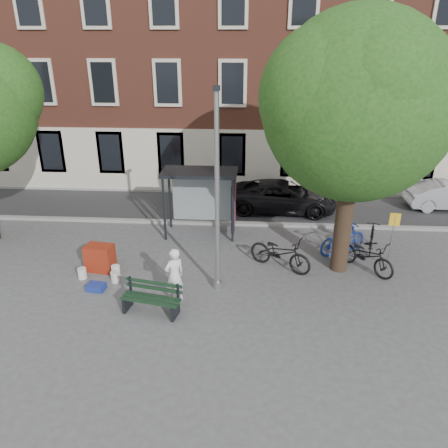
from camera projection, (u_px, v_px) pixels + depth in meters
name	position (u px, v px, depth m)	size (l,w,h in m)	color
ground	(218.00, 288.00, 13.75)	(90.00, 90.00, 0.00)	#4C4C4F
road	(230.00, 207.00, 20.16)	(40.00, 4.00, 0.01)	#28282B
curb_near	(227.00, 223.00, 18.31)	(40.00, 0.25, 0.12)	gray
curb_far	(232.00, 192.00, 21.97)	(40.00, 0.25, 0.12)	gray
building_row	(237.00, 42.00, 22.87)	(30.00, 8.00, 14.00)	brown
lamppost	(217.00, 205.00, 12.64)	(0.28, 0.35, 6.11)	#9EA0A3
tree_right	(359.00, 100.00, 12.54)	(5.76, 5.60, 8.20)	black
bus_shelter	(210.00, 188.00, 16.78)	(2.85, 1.45, 2.62)	#1E2328
painter	(175.00, 275.00, 12.75)	(0.63, 0.41, 1.73)	white
bench	(151.00, 300.00, 12.40)	(1.79, 0.89, 0.88)	#1E2328
bike_a	(280.00, 253.00, 14.67)	(0.79, 2.26, 1.19)	black
bike_b	(343.00, 239.00, 15.68)	(0.55, 1.96, 1.18)	navy
bike_c	(366.00, 255.00, 14.55)	(0.75, 2.15, 1.13)	black
bike_d	(372.00, 238.00, 15.92)	(0.48, 1.69, 1.01)	black
car_dark	(283.00, 196.00, 19.59)	(2.23, 4.83, 1.34)	black
red_stand	(100.00, 258.00, 14.64)	(0.90, 0.60, 0.90)	maroon
blue_crate	(96.00, 287.00, 13.60)	(0.55, 0.40, 0.20)	navy
bucket_a	(116.00, 271.00, 14.38)	(0.28, 0.28, 0.36)	white
bucket_b	(82.00, 273.00, 14.22)	(0.28, 0.28, 0.36)	silver
bucket_c	(115.00, 277.00, 14.01)	(0.28, 0.28, 0.36)	silver
notice_sign	(393.00, 228.00, 14.46)	(0.34, 0.08, 1.97)	#9EA0A3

